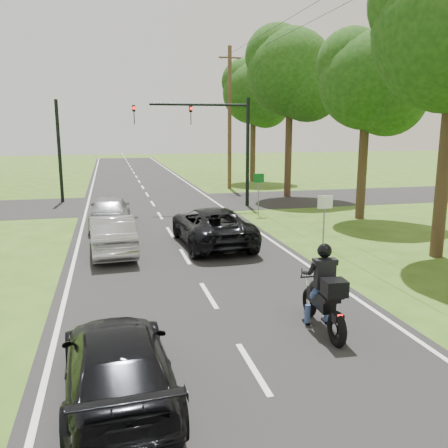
{
  "coord_description": "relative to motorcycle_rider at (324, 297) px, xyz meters",
  "views": [
    {
      "loc": [
        -2.43,
        -11.72,
        4.38
      ],
      "look_at": [
        1.15,
        3.0,
        1.3
      ],
      "focal_mm": 38.0,
      "sensor_mm": 36.0,
      "label": 1
    }
  ],
  "objects": [
    {
      "name": "tree_row_c",
      "position": [
        7.76,
        11.56,
        5.45
      ],
      "size": [
        4.8,
        4.65,
        8.76
      ],
      "color": "#332316",
      "rests_on": "ground"
    },
    {
      "name": "dark_suv",
      "position": [
        -0.72,
        8.24,
        -0.05
      ],
      "size": [
        2.58,
        5.28,
        1.44
      ],
      "primitive_type": "imported",
      "rotation": [
        0.0,
        0.0,
        3.18
      ],
      "color": "black",
      "rests_on": "road"
    },
    {
      "name": "silver_sedan",
      "position": [
        -4.41,
        7.77,
        -0.08
      ],
      "size": [
        1.66,
        4.23,
        1.37
      ],
      "primitive_type": "imported",
      "rotation": [
        0.0,
        0.0,
        3.19
      ],
      "color": "#A3A3A7",
      "rests_on": "road"
    },
    {
      "name": "tree_row_d",
      "position": [
        7.11,
        19.52,
        6.65
      ],
      "size": [
        5.76,
        5.58,
        10.45
      ],
      "color": "#332316",
      "rests_on": "ground"
    },
    {
      "name": "sign_green",
      "position": [
        2.91,
        13.75,
        0.82
      ],
      "size": [
        0.55,
        0.07,
        2.12
      ],
      "color": "slate",
      "rests_on": "ground"
    },
    {
      "name": "dark_car_behind",
      "position": [
        -4.43,
        -1.67,
        -0.15
      ],
      "size": [
        1.94,
        4.33,
        1.23
      ],
      "primitive_type": "imported",
      "rotation": [
        0.0,
        0.0,
        3.19
      ],
      "color": "black",
      "rests_on": "road"
    },
    {
      "name": "silver_suv",
      "position": [
        -4.44,
        12.56,
        -0.04
      ],
      "size": [
        1.99,
        4.38,
        1.46
      ],
      "primitive_type": "imported",
      "rotation": [
        0.0,
        0.0,
        3.08
      ],
      "color": "#A5A7AD",
      "rests_on": "road"
    },
    {
      "name": "signal_pole_far",
      "position": [
        -7.19,
        20.77,
        2.22
      ],
      "size": [
        0.2,
        0.2,
        6.0
      ],
      "primitive_type": "cylinder",
      "color": "black",
      "rests_on": "ground"
    },
    {
      "name": "utility_pole_far",
      "position": [
        4.21,
        24.77,
        4.3
      ],
      "size": [
        1.6,
        0.28,
        10.0
      ],
      "color": "brown",
      "rests_on": "ground"
    },
    {
      "name": "motorcycle_rider",
      "position": [
        0.0,
        0.0,
        0.0
      ],
      "size": [
        0.65,
        2.3,
        1.98
      ],
      "rotation": [
        0.0,
        0.0,
        -0.06
      ],
      "color": "black",
      "rests_on": "ground"
    },
    {
      "name": "cross_road",
      "position": [
        -1.99,
        18.77,
        -0.77
      ],
      "size": [
        60.0,
        7.0,
        0.01
      ],
      "primitive_type": "cube",
      "color": "black",
      "rests_on": "ground"
    },
    {
      "name": "ground",
      "position": [
        -1.99,
        2.77,
        -0.78
      ],
      "size": [
        140.0,
        140.0,
        0.0
      ],
      "primitive_type": "plane",
      "color": "#355016",
      "rests_on": "ground"
    },
    {
      "name": "traffic_signal",
      "position": [
        1.34,
        16.76,
        3.36
      ],
      "size": [
        6.38,
        0.44,
        6.0
      ],
      "color": "black",
      "rests_on": "ground"
    },
    {
      "name": "road",
      "position": [
        -1.99,
        12.77,
        -0.77
      ],
      "size": [
        8.0,
        100.0,
        0.01
      ],
      "primitive_type": "cube",
      "color": "black",
      "rests_on": "ground"
    },
    {
      "name": "sign_white",
      "position": [
        2.71,
        5.75,
        0.82
      ],
      "size": [
        0.55,
        0.07,
        2.12
      ],
      "color": "slate",
      "rests_on": "ground"
    },
    {
      "name": "tree_row_e",
      "position": [
        7.48,
        28.54,
        6.05
      ],
      "size": [
        5.28,
        5.12,
        9.61
      ],
      "color": "#332316",
      "rests_on": "ground"
    }
  ]
}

